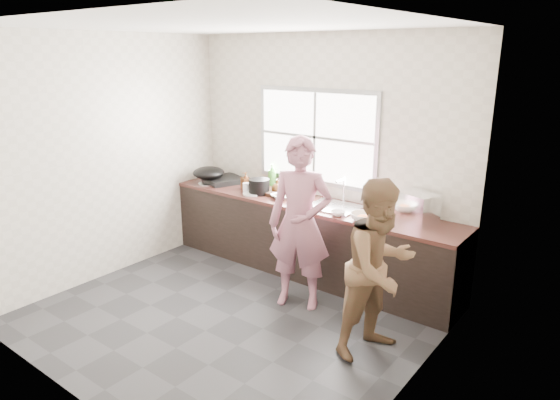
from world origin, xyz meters
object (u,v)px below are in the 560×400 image
Objects in this scene: black_pot at (259,187)px; dish_rack at (416,207)px; bottle_green at (272,176)px; glass_jar at (246,188)px; bottle_brown_tall at (246,182)px; pot_lid_right at (238,182)px; person_side at (380,268)px; plate_food at (252,194)px; wok at (209,173)px; woman at (300,229)px; cutting_board at (277,191)px; bowl_crabs at (364,218)px; bottle_brown_short at (277,187)px; pot_lid_left at (207,184)px; burner at (224,180)px; bowl_held at (338,213)px; bowl_mince at (281,196)px.

dish_rack is (1.88, 0.20, 0.06)m from black_pot.
bottle_green is 0.38m from glass_jar.
pot_lid_right is at bearing 146.79° from bottle_brown_tall.
person_side is 6.74× the size of plate_food.
woman is at bearing -17.59° from wok.
black_pot is at bearing -132.95° from cutting_board.
bottle_brown_tall is at bearing -166.20° from cutting_board.
plate_food is 0.62m from pot_lid_right.
bowl_crabs is at bearing -2.99° from wok.
wok reaches higher than bottle_brown_short.
glass_jar is 0.49× the size of pot_lid_left.
burner is at bearing 173.08° from bowl_crabs.
bottle_green is at bearing 25.19° from pot_lid_left.
bowl_crabs is at bearing -1.87° from pot_lid_left.
dish_rack reaches higher than glass_jar.
bowl_crabs is 0.30m from bowl_held.
plate_food is (-1.22, 0.06, -0.02)m from bowl_held.
glass_jar is (-0.33, -0.19, -0.02)m from bottle_brown_short.
bowl_held is 1.30m from bottle_green.
wok is at bearing 175.64° from plate_food.
black_pot reaches higher than burner.
bottle_brown_short is at bearing 11.84° from pot_lid_left.
wok is (-0.79, 0.06, 0.13)m from plate_food.
bottle_green is (-0.00, 0.38, 0.15)m from plate_food.
black_pot is at bearing 55.47° from plate_food.
black_pot is at bearing 84.99° from person_side.
bowl_held is at bearing -3.43° from wok.
dish_rack is (1.92, -0.11, -0.01)m from bottle_green.
bowl_crabs is 1.09× the size of bottle_brown_tall.
plate_food is at bearing -170.01° from bowl_mince.
burner is at bearing 162.37° from glass_jar.
cutting_board is at bearing -8.15° from pot_lid_right.
wok is at bearing -158.11° from dish_rack.
bowl_mince is 1.15m from pot_lid_left.
plate_food is at bearing -132.80° from bottle_brown_short.
bottle_green reaches higher than bowl_crabs.
wok reaches higher than glass_jar.
bottle_green reaches higher than pot_lid_right.
pot_lid_right is at bearing 143.23° from glass_jar.
plate_food is (-0.19, -0.23, -0.01)m from cutting_board.
person_side is 2.40m from bottle_green.
woman reaches higher than pot_lid_right.
burner is at bearing 172.00° from bowl_held.
plate_food is at bearing -1.07° from pot_lid_left.
bottle_brown_short is at bearing 167.97° from bowl_crabs.
burner is 0.22m from pot_lid_left.
wok reaches higher than burner.
pot_lid_left is (-1.85, 0.54, 0.06)m from woman.
bowl_crabs is 0.86× the size of black_pot.
pot_lid_right is (-0.57, 0.26, -0.08)m from black_pot.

